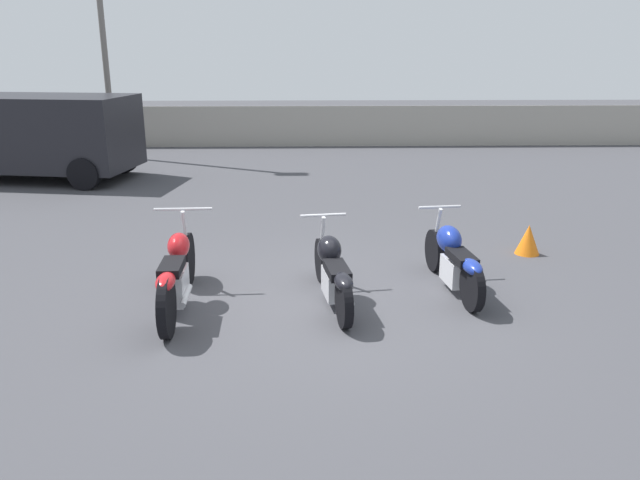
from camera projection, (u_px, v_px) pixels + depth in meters
ground_plane at (321, 303)px, 7.53m from camera, size 60.00×60.00×0.00m
fence_back at (310, 126)px, 19.25m from camera, size 40.00×0.04×1.24m
motorcycle_slot_0 at (177, 274)px, 7.25m from camera, size 0.72×2.27×1.04m
motorcycle_slot_1 at (333, 272)px, 7.43m from camera, size 0.62×2.02×0.94m
motorcycle_slot_2 at (454, 259)px, 7.83m from camera, size 0.57×1.97×0.95m
parked_van at (24, 132)px, 14.35m from camera, size 5.21×2.83×1.92m
traffic_cone_near at (528, 239)px, 9.26m from camera, size 0.36×0.36×0.45m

